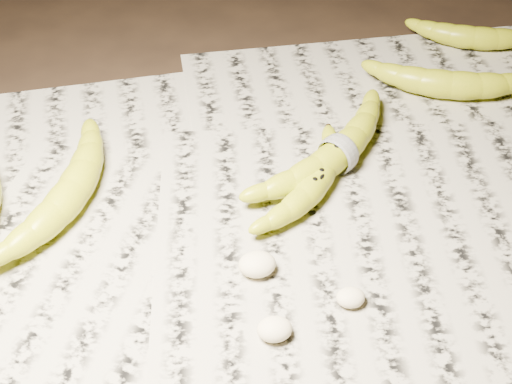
{
  "coord_description": "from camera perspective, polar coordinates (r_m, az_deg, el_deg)",
  "views": [
    {
      "loc": [
        -0.08,
        -0.55,
        0.56
      ],
      "look_at": [
        0.0,
        -0.0,
        0.05
      ],
      "focal_mm": 50.0,
      "sensor_mm": 36.0,
      "label": 1
    }
  ],
  "objects": [
    {
      "name": "ground",
      "position": [
        0.8,
        -0.34,
        -2.43
      ],
      "size": [
        3.0,
        3.0,
        0.0
      ],
      "primitive_type": "plane",
      "color": "black",
      "rests_on": "ground"
    },
    {
      "name": "newspaper_patch",
      "position": [
        0.82,
        0.43,
        -0.61
      ],
      "size": [
        0.9,
        0.7,
        0.01
      ],
      "primitive_type": "cube",
      "color": "#A19B8A",
      "rests_on": "ground"
    },
    {
      "name": "banana_left_b",
      "position": [
        0.82,
        -14.57,
        0.19
      ],
      "size": [
        0.15,
        0.22,
        0.04
      ],
      "primitive_type": null,
      "rotation": [
        0.0,
        0.0,
        1.14
      ],
      "color": "gold",
      "rests_on": "newspaper_patch"
    },
    {
      "name": "banana_center",
      "position": [
        0.81,
        4.82,
        0.86
      ],
      "size": [
        0.15,
        0.17,
        0.03
      ],
      "primitive_type": null,
      "rotation": [
        0.0,
        0.0,
        0.92
      ],
      "color": "gold",
      "rests_on": "newspaper_patch"
    },
    {
      "name": "banana_taped",
      "position": [
        0.85,
        6.61,
        3.24
      ],
      "size": [
        0.22,
        0.2,
        0.04
      ],
      "primitive_type": null,
      "rotation": [
        0.0,
        0.0,
        0.71
      ],
      "color": "gold",
      "rests_on": "newspaper_patch"
    },
    {
      "name": "banana_upper_a",
      "position": [
        0.99,
        15.33,
        8.45
      ],
      "size": [
        0.21,
        0.12,
        0.04
      ],
      "primitive_type": null,
      "rotation": [
        0.0,
        0.0,
        -0.31
      ],
      "color": "gold",
      "rests_on": "newspaper_patch"
    },
    {
      "name": "banana_upper_b",
      "position": [
        1.11,
        17.05,
        11.89
      ],
      "size": [
        0.18,
        0.11,
        0.03
      ],
      "primitive_type": null,
      "rotation": [
        0.0,
        0.0,
        -0.34
      ],
      "color": "gold",
      "rests_on": "newspaper_patch"
    },
    {
      "name": "measuring_tape",
      "position": [
        0.85,
        6.61,
        3.24
      ],
      "size": [
        0.03,
        0.04,
        0.05
      ],
      "primitive_type": "torus",
      "rotation": [
        0.0,
        1.57,
        0.71
      ],
      "color": "white",
      "rests_on": "newspaper_patch"
    },
    {
      "name": "flesh_chunk_a",
      "position": [
        0.73,
        0.09,
        -5.6
      ],
      "size": [
        0.04,
        0.03,
        0.02
      ],
      "primitive_type": "ellipsoid",
      "color": "#FFF1C5",
      "rests_on": "newspaper_patch"
    },
    {
      "name": "flesh_chunk_b",
      "position": [
        0.68,
        1.5,
        -10.72
      ],
      "size": [
        0.03,
        0.03,
        0.02
      ],
      "primitive_type": "ellipsoid",
      "color": "#FFF1C5",
      "rests_on": "newspaper_patch"
    },
    {
      "name": "flesh_chunk_c",
      "position": [
        0.71,
        7.61,
        -8.17
      ],
      "size": [
        0.03,
        0.02,
        0.02
      ],
      "primitive_type": "ellipsoid",
      "color": "#FFF1C5",
      "rests_on": "newspaper_patch"
    }
  ]
}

